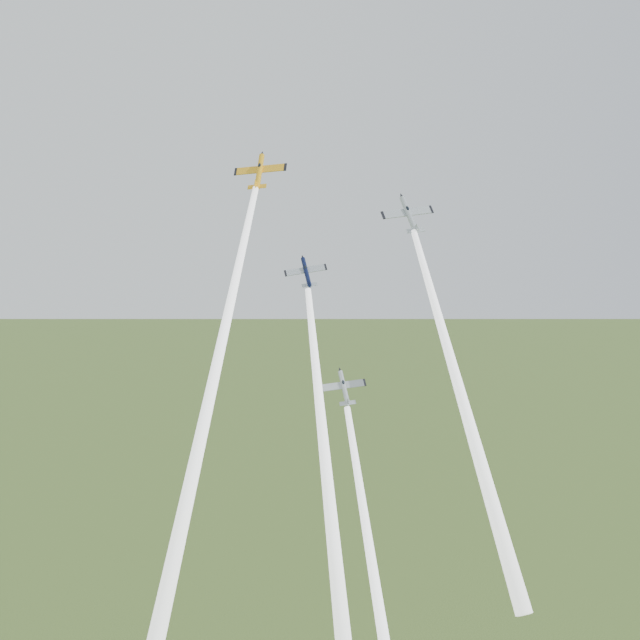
{
  "coord_description": "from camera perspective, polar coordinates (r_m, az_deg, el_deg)",
  "views": [
    {
      "loc": [
        -19.48,
        -121.08,
        104.41
      ],
      "look_at": [
        0.0,
        -6.0,
        92.0
      ],
      "focal_mm": 45.0,
      "sensor_mm": 36.0,
      "label": 1
    }
  ],
  "objects": [
    {
      "name": "plane_yellow",
      "position": [
        125.83,
        -4.33,
        10.48
      ],
      "size": [
        9.7,
        8.96,
        8.12
      ],
      "primitive_type": null,
      "rotation": [
        0.94,
        -0.07,
        -0.4
      ],
      "color": "#FFB016"
    },
    {
      "name": "smoke_trail_silver_right",
      "position": [
        113.5,
        10.08,
        -5.55
      ],
      "size": [
        7.08,
        35.92,
        47.9
      ],
      "primitive_type": null,
      "rotation": [
        -0.63,
        0.0,
        0.14
      ],
      "color": "white"
    },
    {
      "name": "smoke_trail_navy",
      "position": [
        110.37,
        0.4,
        -10.19
      ],
      "size": [
        2.54,
        34.94,
        46.47
      ],
      "primitive_type": null,
      "rotation": [
        -0.63,
        0.0,
        -0.01
      ],
      "color": "white"
    },
    {
      "name": "plane_silver_low",
      "position": [
        120.02,
        1.72,
        -4.84
      ],
      "size": [
        7.72,
        5.35,
        6.88
      ],
      "primitive_type": null,
      "rotation": [
        0.94,
        -0.09,
        0.05
      ],
      "color": "#A6ADB4"
    },
    {
      "name": "smoke_trail_yellow",
      "position": [
        106.02,
        -7.91,
        -5.68
      ],
      "size": [
        18.88,
        41.23,
        58.53
      ],
      "primitive_type": null,
      "rotation": [
        -0.63,
        0.0,
        -0.4
      ],
      "color": "white"
    },
    {
      "name": "plane_navy",
      "position": [
        124.34,
        -0.98,
        3.43
      ],
      "size": [
        7.48,
        4.85,
        6.91
      ],
      "primitive_type": null,
      "rotation": [
        0.94,
        -0.15,
        -0.01
      ],
      "color": "#0C1336"
    },
    {
      "name": "plane_silver_right",
      "position": [
        128.37,
        6.35,
        7.46
      ],
      "size": [
        10.19,
        7.26,
        8.81
      ],
      "primitive_type": null,
      "rotation": [
        0.94,
        -0.12,
        0.14
      ],
      "color": "#B2BBC0"
    }
  ]
}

